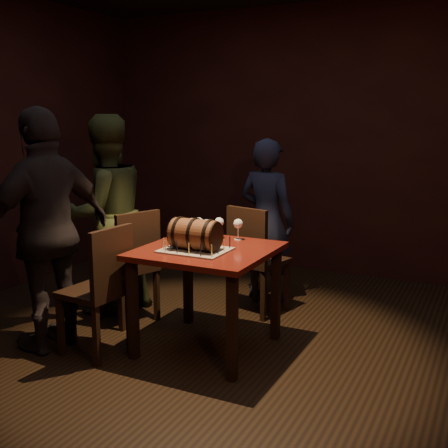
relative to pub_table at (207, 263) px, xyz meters
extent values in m
plane|color=black|center=(0.08, -0.11, -0.64)|extent=(5.00, 5.00, 0.00)
cube|color=black|center=(0.08, 2.39, 0.76)|extent=(5.00, 0.04, 2.80)
cube|color=#4E120D|center=(0.00, 0.00, 0.09)|extent=(0.90, 0.90, 0.04)
cube|color=black|center=(-0.38, -0.38, -0.29)|extent=(0.06, 0.06, 0.71)
cube|color=black|center=(0.38, -0.38, -0.29)|extent=(0.06, 0.06, 0.71)
cube|color=black|center=(-0.38, 0.38, -0.29)|extent=(0.06, 0.06, 0.71)
cube|color=black|center=(0.38, 0.38, -0.29)|extent=(0.06, 0.06, 0.71)
cube|color=gray|center=(-0.04, -0.11, 0.12)|extent=(0.45, 0.35, 0.01)
cylinder|color=brown|center=(-0.04, -0.11, 0.23)|extent=(0.32, 0.21, 0.21)
cylinder|color=black|center=(-0.15, -0.11, 0.23)|extent=(0.02, 0.23, 0.23)
cylinder|color=black|center=(-0.04, -0.11, 0.23)|extent=(0.02, 0.23, 0.23)
cylinder|color=black|center=(0.08, -0.11, 0.23)|extent=(0.02, 0.23, 0.23)
cylinder|color=black|center=(-0.20, -0.11, 0.23)|extent=(0.01, 0.20, 0.20)
cylinder|color=black|center=(0.13, -0.11, 0.23)|extent=(0.01, 0.20, 0.20)
cylinder|color=black|center=(-0.22, -0.11, 0.23)|extent=(0.04, 0.02, 0.02)
sphere|color=black|center=(-0.24, -0.11, 0.23)|extent=(0.03, 0.03, 0.03)
cylinder|color=#FFED98|center=(-0.18, -0.25, 0.16)|extent=(0.01, 0.01, 0.08)
cylinder|color=black|center=(-0.18, -0.25, 0.21)|extent=(0.00, 0.00, 0.01)
cylinder|color=black|center=(-0.09, -0.25, 0.16)|extent=(0.01, 0.01, 0.08)
cylinder|color=black|center=(-0.09, -0.25, 0.21)|extent=(0.00, 0.00, 0.01)
cylinder|color=#FFED98|center=(0.00, -0.25, 0.16)|extent=(0.01, 0.01, 0.08)
cylinder|color=black|center=(0.00, -0.25, 0.21)|extent=(0.00, 0.00, 0.01)
cylinder|color=black|center=(0.09, -0.25, 0.16)|extent=(0.01, 0.01, 0.08)
cylinder|color=black|center=(0.09, -0.25, 0.21)|extent=(0.00, 0.00, 0.01)
cylinder|color=#FFED98|center=(0.16, -0.23, 0.16)|extent=(0.01, 0.01, 0.08)
cylinder|color=black|center=(0.16, -0.23, 0.21)|extent=(0.00, 0.00, 0.01)
cylinder|color=black|center=(0.16, -0.14, 0.16)|extent=(0.01, 0.01, 0.08)
cylinder|color=black|center=(0.16, -0.14, 0.21)|extent=(0.00, 0.00, 0.01)
cylinder|color=#FFED98|center=(0.16, -0.05, 0.16)|extent=(0.01, 0.01, 0.08)
cylinder|color=black|center=(0.16, -0.05, 0.21)|extent=(0.00, 0.00, 0.01)
cylinder|color=black|center=(0.16, 0.04, 0.16)|extent=(0.01, 0.01, 0.08)
cylinder|color=black|center=(0.16, 0.04, 0.21)|extent=(0.00, 0.00, 0.01)
cylinder|color=#FFED98|center=(0.07, 0.04, 0.16)|extent=(0.01, 0.01, 0.08)
cylinder|color=black|center=(0.07, 0.04, 0.21)|extent=(0.00, 0.00, 0.01)
cylinder|color=black|center=(-0.02, 0.04, 0.16)|extent=(0.01, 0.01, 0.08)
cylinder|color=black|center=(-0.02, 0.04, 0.21)|extent=(0.00, 0.00, 0.01)
cylinder|color=#FFED98|center=(-0.11, 0.04, 0.16)|extent=(0.01, 0.01, 0.08)
cylinder|color=black|center=(-0.11, 0.04, 0.21)|extent=(0.00, 0.00, 0.01)
cylinder|color=black|center=(-0.20, 0.04, 0.16)|extent=(0.01, 0.01, 0.08)
cylinder|color=black|center=(-0.20, 0.04, 0.21)|extent=(0.00, 0.00, 0.01)
cylinder|color=#FFED98|center=(-0.23, -0.03, 0.16)|extent=(0.01, 0.01, 0.08)
cylinder|color=black|center=(-0.23, -0.03, 0.21)|extent=(0.00, 0.00, 0.01)
cylinder|color=black|center=(-0.23, -0.12, 0.16)|extent=(0.01, 0.01, 0.08)
cylinder|color=black|center=(-0.23, -0.12, 0.21)|extent=(0.00, 0.00, 0.01)
cylinder|color=#FFED98|center=(-0.23, -0.21, 0.16)|extent=(0.01, 0.01, 0.08)
cylinder|color=black|center=(-0.23, -0.21, 0.21)|extent=(0.00, 0.00, 0.01)
cylinder|color=silver|center=(-0.21, 0.26, 0.11)|extent=(0.06, 0.06, 0.01)
cylinder|color=silver|center=(-0.21, 0.26, 0.16)|extent=(0.01, 0.01, 0.09)
sphere|color=silver|center=(-0.21, 0.26, 0.23)|extent=(0.07, 0.07, 0.07)
sphere|color=#591114|center=(-0.21, 0.26, 0.23)|extent=(0.05, 0.05, 0.05)
cylinder|color=silver|center=(-0.07, 0.33, 0.11)|extent=(0.06, 0.06, 0.01)
cylinder|color=silver|center=(-0.07, 0.33, 0.16)|extent=(0.01, 0.01, 0.09)
sphere|color=silver|center=(-0.07, 0.33, 0.23)|extent=(0.07, 0.07, 0.07)
cylinder|color=silver|center=(0.08, 0.34, 0.11)|extent=(0.06, 0.06, 0.01)
cylinder|color=silver|center=(0.08, 0.34, 0.16)|extent=(0.01, 0.01, 0.09)
sphere|color=silver|center=(0.08, 0.34, 0.23)|extent=(0.07, 0.07, 0.07)
sphere|color=#BF594C|center=(0.08, 0.34, 0.23)|extent=(0.05, 0.05, 0.05)
cylinder|color=silver|center=(-0.12, 0.24, 0.18)|extent=(0.07, 0.07, 0.15)
cylinder|color=#9E5414|center=(-0.12, 0.24, 0.17)|extent=(0.06, 0.06, 0.11)
cylinder|color=white|center=(-0.12, 0.24, 0.23)|extent=(0.06, 0.06, 0.02)
cube|color=black|center=(0.03, 0.89, -0.19)|extent=(0.49, 0.49, 0.04)
cube|color=black|center=(0.24, 1.01, -0.43)|extent=(0.04, 0.04, 0.43)
cube|color=black|center=(-0.09, 1.09, -0.43)|extent=(0.04, 0.04, 0.43)
cube|color=black|center=(0.16, 0.68, -0.43)|extent=(0.04, 0.04, 0.43)
cube|color=black|center=(-0.17, 0.76, -0.43)|extent=(0.04, 0.04, 0.43)
cube|color=black|center=(-0.01, 0.71, 0.06)|extent=(0.40, 0.14, 0.46)
cube|color=black|center=(-0.86, 0.21, -0.19)|extent=(0.52, 0.52, 0.04)
cube|color=black|center=(-0.96, 0.43, -0.43)|extent=(0.04, 0.04, 0.43)
cube|color=black|center=(-1.08, 0.11, -0.43)|extent=(0.04, 0.04, 0.43)
cube|color=black|center=(-0.64, 0.31, -0.43)|extent=(0.04, 0.04, 0.43)
cube|color=black|center=(-0.76, -0.01, -0.43)|extent=(0.04, 0.04, 0.43)
cube|color=black|center=(-0.69, 0.15, 0.06)|extent=(0.18, 0.39, 0.46)
cube|color=black|center=(-0.68, -0.42, -0.19)|extent=(0.43, 0.43, 0.04)
cube|color=black|center=(-0.84, -0.23, -0.43)|extent=(0.04, 0.04, 0.43)
cube|color=black|center=(-0.86, -0.57, -0.43)|extent=(0.04, 0.04, 0.43)
cube|color=black|center=(-0.50, -0.26, -0.43)|extent=(0.04, 0.04, 0.43)
cube|color=black|center=(-0.53, -0.60, -0.43)|extent=(0.04, 0.04, 0.43)
cube|color=black|center=(-0.50, -0.43, 0.06)|extent=(0.07, 0.40, 0.46)
imported|color=#1A1D34|center=(-0.04, 1.23, 0.10)|extent=(0.58, 0.42, 1.47)
imported|color=#363D1E|center=(-1.18, 0.36, 0.20)|extent=(0.92, 1.01, 1.68)
imported|color=black|center=(-1.03, -0.47, 0.23)|extent=(0.61, 1.08, 1.74)
camera|label=1|loc=(1.82, -3.40, 1.05)|focal=45.00mm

